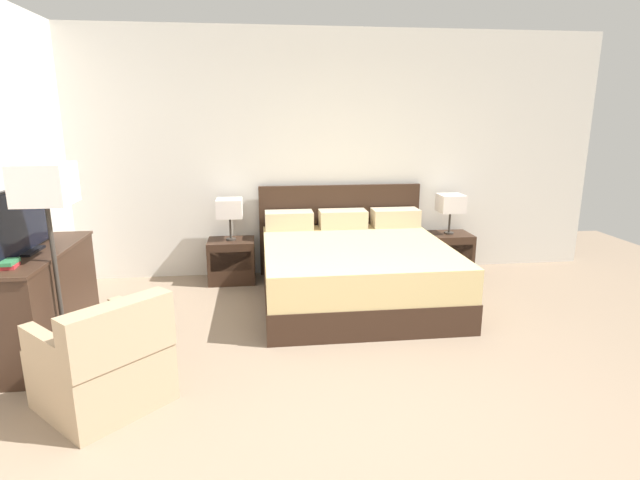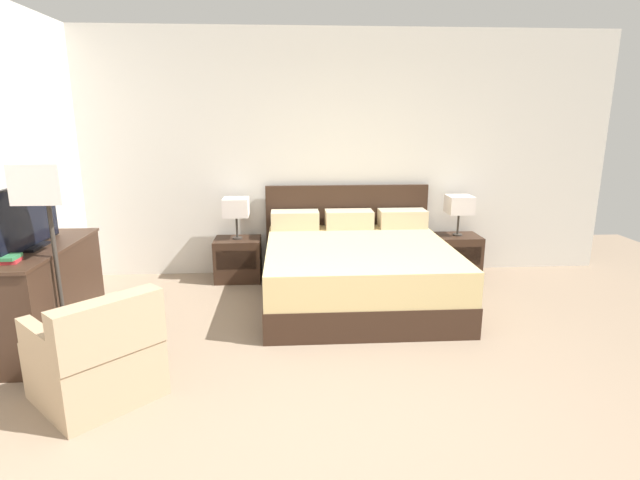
{
  "view_description": "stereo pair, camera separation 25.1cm",
  "coord_description": "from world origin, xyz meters",
  "px_view_note": "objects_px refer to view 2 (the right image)",
  "views": [
    {
      "loc": [
        -0.68,
        -2.56,
        1.84
      ],
      "look_at": [
        -0.14,
        1.76,
        0.75
      ],
      "focal_mm": 28.0,
      "sensor_mm": 36.0,
      "label": 1
    },
    {
      "loc": [
        -0.43,
        -2.59,
        1.84
      ],
      "look_at": [
        -0.14,
        1.76,
        0.75
      ],
      "focal_mm": 28.0,
      "sensor_mm": 36.0,
      "label": 2
    }
  ],
  "objects_px": {
    "bed": "(357,269)",
    "book_blue_cover": "(4,257)",
    "nightstand_right": "(456,255)",
    "table_lamp_right": "(459,205)",
    "armchair_by_window": "(97,359)",
    "dresser": "(40,294)",
    "nightstand_left": "(238,259)",
    "tv": "(27,218)",
    "table_lamp_left": "(236,208)",
    "book_red_cover": "(3,261)",
    "floor_lamp": "(47,195)"
  },
  "relations": [
    {
      "from": "nightstand_left",
      "to": "table_lamp_left",
      "type": "relative_size",
      "value": 1.11
    },
    {
      "from": "table_lamp_left",
      "to": "book_red_cover",
      "type": "relative_size",
      "value": 2.25
    },
    {
      "from": "bed",
      "to": "book_red_cover",
      "type": "bearing_deg",
      "value": -154.79
    },
    {
      "from": "table_lamp_right",
      "to": "tv",
      "type": "xyz_separation_m",
      "value": [
        -3.99,
        -1.58,
        0.22
      ]
    },
    {
      "from": "table_lamp_right",
      "to": "book_blue_cover",
      "type": "relative_size",
      "value": 2.41
    },
    {
      "from": "tv",
      "to": "book_red_cover",
      "type": "relative_size",
      "value": 4.49
    },
    {
      "from": "table_lamp_right",
      "to": "book_red_cover",
      "type": "height_order",
      "value": "table_lamp_right"
    },
    {
      "from": "nightstand_right",
      "to": "book_blue_cover",
      "type": "height_order",
      "value": "book_blue_cover"
    },
    {
      "from": "bed",
      "to": "nightstand_right",
      "type": "height_order",
      "value": "bed"
    },
    {
      "from": "book_red_cover",
      "to": "armchair_by_window",
      "type": "relative_size",
      "value": 0.21
    },
    {
      "from": "bed",
      "to": "book_blue_cover",
      "type": "distance_m",
      "value": 3.05
    },
    {
      "from": "bed",
      "to": "table_lamp_right",
      "type": "bearing_deg",
      "value": 29.24
    },
    {
      "from": "book_red_cover",
      "to": "floor_lamp",
      "type": "distance_m",
      "value": 0.56
    },
    {
      "from": "nightstand_right",
      "to": "floor_lamp",
      "type": "xyz_separation_m",
      "value": [
        -3.69,
        -1.86,
        1.05
      ]
    },
    {
      "from": "nightstand_left",
      "to": "tv",
      "type": "xyz_separation_m",
      "value": [
        -1.45,
        -1.58,
        0.82
      ]
    },
    {
      "from": "table_lamp_left",
      "to": "table_lamp_right",
      "type": "bearing_deg",
      "value": 0.0
    },
    {
      "from": "table_lamp_right",
      "to": "armchair_by_window",
      "type": "height_order",
      "value": "table_lamp_right"
    },
    {
      "from": "table_lamp_right",
      "to": "dresser",
      "type": "xyz_separation_m",
      "value": [
        -3.99,
        -1.55,
        -0.42
      ]
    },
    {
      "from": "dresser",
      "to": "book_blue_cover",
      "type": "bearing_deg",
      "value": -88.25
    },
    {
      "from": "table_lamp_right",
      "to": "armchair_by_window",
      "type": "relative_size",
      "value": 0.48
    },
    {
      "from": "nightstand_left",
      "to": "book_blue_cover",
      "type": "height_order",
      "value": "book_blue_cover"
    },
    {
      "from": "table_lamp_left",
      "to": "book_red_cover",
      "type": "bearing_deg",
      "value": -125.98
    },
    {
      "from": "bed",
      "to": "book_blue_cover",
      "type": "xyz_separation_m",
      "value": [
        -2.71,
        -1.28,
        0.54
      ]
    },
    {
      "from": "table_lamp_left",
      "to": "book_blue_cover",
      "type": "distance_m",
      "value": 2.46
    },
    {
      "from": "bed",
      "to": "armchair_by_window",
      "type": "bearing_deg",
      "value": -138.43
    },
    {
      "from": "nightstand_right",
      "to": "table_lamp_left",
      "type": "bearing_deg",
      "value": 179.97
    },
    {
      "from": "tv",
      "to": "floor_lamp",
      "type": "xyz_separation_m",
      "value": [
        0.31,
        -0.28,
        0.22
      ]
    },
    {
      "from": "nightstand_left",
      "to": "book_blue_cover",
      "type": "bearing_deg",
      "value": -125.9
    },
    {
      "from": "book_red_cover",
      "to": "table_lamp_left",
      "type": "bearing_deg",
      "value": 54.02
    },
    {
      "from": "book_red_cover",
      "to": "armchair_by_window",
      "type": "xyz_separation_m",
      "value": [
        0.76,
        -0.46,
        -0.55
      ]
    },
    {
      "from": "nightstand_left",
      "to": "book_red_cover",
      "type": "bearing_deg",
      "value": -126.0
    },
    {
      "from": "nightstand_right",
      "to": "table_lamp_right",
      "type": "relative_size",
      "value": 1.11
    },
    {
      "from": "table_lamp_left",
      "to": "tv",
      "type": "xyz_separation_m",
      "value": [
        -1.45,
        -1.58,
        0.22
      ]
    },
    {
      "from": "tv",
      "to": "armchair_by_window",
      "type": "relative_size",
      "value": 0.96
    },
    {
      "from": "nightstand_left",
      "to": "floor_lamp",
      "type": "height_order",
      "value": "floor_lamp"
    },
    {
      "from": "table_lamp_right",
      "to": "tv",
      "type": "relative_size",
      "value": 0.5
    },
    {
      "from": "nightstand_left",
      "to": "dresser",
      "type": "relative_size",
      "value": 0.38
    },
    {
      "from": "nightstand_left",
      "to": "armchair_by_window",
      "type": "relative_size",
      "value": 0.53
    },
    {
      "from": "tv",
      "to": "book_red_cover",
      "type": "height_order",
      "value": "tv"
    },
    {
      "from": "dresser",
      "to": "book_blue_cover",
      "type": "xyz_separation_m",
      "value": [
        0.01,
        -0.44,
        0.44
      ]
    },
    {
      "from": "dresser",
      "to": "tv",
      "type": "height_order",
      "value": "tv"
    },
    {
      "from": "dresser",
      "to": "armchair_by_window",
      "type": "xyz_separation_m",
      "value": [
        0.77,
        -0.9,
        -0.14
      ]
    },
    {
      "from": "nightstand_right",
      "to": "book_red_cover",
      "type": "height_order",
      "value": "book_red_cover"
    },
    {
      "from": "table_lamp_left",
      "to": "armchair_by_window",
      "type": "relative_size",
      "value": 0.48
    },
    {
      "from": "book_red_cover",
      "to": "floor_lamp",
      "type": "relative_size",
      "value": 0.14
    },
    {
      "from": "table_lamp_left",
      "to": "table_lamp_right",
      "type": "distance_m",
      "value": 2.54
    },
    {
      "from": "book_red_cover",
      "to": "floor_lamp",
      "type": "xyz_separation_m",
      "value": [
        0.3,
        0.13,
        0.45
      ]
    },
    {
      "from": "table_lamp_left",
      "to": "nightstand_right",
      "type": "bearing_deg",
      "value": -0.03
    },
    {
      "from": "table_lamp_left",
      "to": "armchair_by_window",
      "type": "height_order",
      "value": "table_lamp_left"
    },
    {
      "from": "nightstand_left",
      "to": "armchair_by_window",
      "type": "xyz_separation_m",
      "value": [
        -0.69,
        -2.45,
        0.04
      ]
    }
  ]
}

